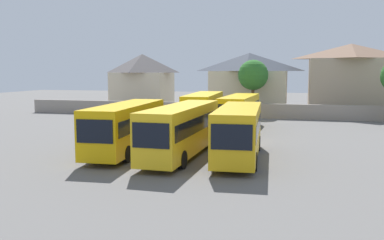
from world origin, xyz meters
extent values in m
plane|color=#605E5B|center=(0.00, 18.00, 0.00)|extent=(140.00, 140.00, 0.00)
cube|color=gray|center=(0.00, 24.25, 0.90)|extent=(56.00, 0.50, 1.80)
cube|color=#E6AE0A|center=(-4.08, 0.36, 1.89)|extent=(3.15, 10.95, 3.06)
cube|color=black|center=(-3.77, -5.06, 2.26)|extent=(2.22, 0.21, 1.38)
cube|color=black|center=(-4.08, 0.36, 2.26)|extent=(3.14, 10.08, 0.96)
cylinder|color=black|center=(-2.73, -2.92, 0.55)|extent=(0.36, 1.12, 1.10)
cylinder|color=black|center=(-5.05, -3.05, 0.55)|extent=(0.36, 1.12, 1.10)
cylinder|color=black|center=(-3.12, 3.78, 0.55)|extent=(0.36, 1.12, 1.10)
cylinder|color=black|center=(-5.43, 3.64, 0.55)|extent=(0.36, 1.12, 1.10)
cube|color=yellow|center=(0.09, -0.07, 1.89)|extent=(2.74, 11.48, 3.07)
cube|color=black|center=(-0.08, -5.79, 2.26)|extent=(2.12, 0.14, 1.38)
cube|color=black|center=(0.09, -0.07, 2.26)|extent=(2.75, 10.57, 0.97)
cylinder|color=black|center=(1.09, -3.64, 0.55)|extent=(0.33, 1.11, 1.10)
cylinder|color=black|center=(-1.12, -3.57, 0.55)|extent=(0.33, 1.11, 1.10)
cylinder|color=black|center=(1.30, 3.43, 0.55)|extent=(0.33, 1.11, 1.10)
cylinder|color=black|center=(-0.92, 3.50, 0.55)|extent=(0.33, 1.11, 1.10)
cube|color=gold|center=(3.92, -0.10, 1.88)|extent=(3.07, 10.22, 3.05)
cube|color=black|center=(4.20, -5.16, 2.25)|extent=(2.20, 0.20, 1.37)
cube|color=black|center=(3.92, -0.10, 2.25)|extent=(3.06, 9.42, 0.96)
cylinder|color=black|center=(5.24, -3.16, 0.55)|extent=(0.36, 1.12, 1.10)
cylinder|color=black|center=(2.94, -3.29, 0.55)|extent=(0.36, 1.12, 1.10)
cylinder|color=black|center=(4.89, 3.09, 0.55)|extent=(0.36, 1.12, 1.10)
cylinder|color=black|center=(2.59, 2.96, 0.55)|extent=(0.36, 1.12, 1.10)
cube|color=yellow|center=(-1.63, 14.34, 1.91)|extent=(3.14, 11.05, 3.10)
cube|color=black|center=(-1.35, 8.87, 2.28)|extent=(2.27, 0.20, 1.40)
cube|color=black|center=(-1.63, 14.34, 2.28)|extent=(3.13, 10.18, 0.98)
cylinder|color=black|center=(-0.27, 11.02, 0.55)|extent=(0.36, 1.11, 1.10)
cylinder|color=black|center=(-2.64, 10.90, 0.55)|extent=(0.36, 1.11, 1.10)
cylinder|color=black|center=(-0.62, 17.79, 0.55)|extent=(0.36, 1.11, 1.10)
cylinder|color=black|center=(-2.99, 17.67, 0.55)|extent=(0.36, 1.11, 1.10)
cube|color=yellow|center=(2.07, 14.07, 1.84)|extent=(2.93, 10.27, 2.96)
cube|color=black|center=(1.87, 8.96, 2.19)|extent=(2.23, 0.17, 1.33)
cube|color=black|center=(2.07, 14.07, 2.19)|extent=(2.94, 9.46, 0.93)
cylinder|color=black|center=(3.11, 10.87, 0.55)|extent=(0.34, 1.11, 1.10)
cylinder|color=black|center=(0.79, 10.96, 0.55)|extent=(0.34, 1.11, 1.10)
cylinder|color=black|center=(3.36, 17.17, 0.55)|extent=(0.34, 1.11, 1.10)
cylinder|color=black|center=(1.04, 17.27, 0.55)|extent=(0.34, 1.11, 1.10)
cube|color=beige|center=(-15.10, 32.38, 2.77)|extent=(7.90, 7.24, 5.53)
pyramid|color=#514C4C|center=(-15.10, 32.38, 6.91)|extent=(8.30, 7.60, 2.76)
cube|color=beige|center=(0.95, 32.32, 2.88)|extent=(10.36, 7.23, 5.77)
pyramid|color=#3D424C|center=(0.95, 32.32, 7.03)|extent=(10.88, 7.59, 2.52)
cube|color=tan|center=(14.33, 32.00, 3.69)|extent=(10.46, 7.52, 7.38)
pyramid|color=brown|center=(14.33, 32.00, 8.36)|extent=(10.98, 7.89, 1.95)
cylinder|color=brown|center=(2.06, 26.75, 1.95)|extent=(0.40, 0.40, 3.91)
sphere|color=#2D6B28|center=(2.06, 26.75, 5.25)|extent=(3.85, 3.85, 3.85)
camera|label=1|loc=(7.44, -26.58, 5.68)|focal=38.77mm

